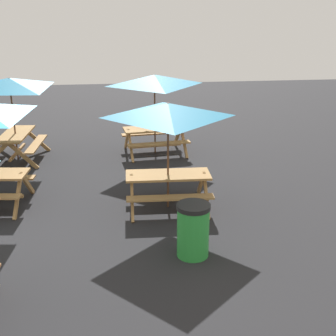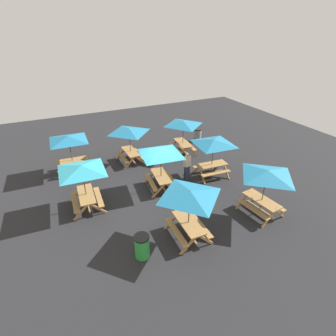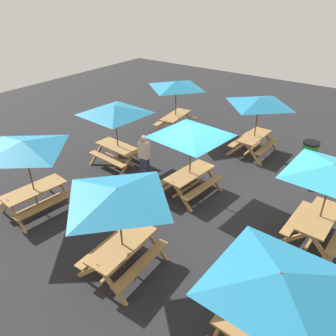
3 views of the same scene
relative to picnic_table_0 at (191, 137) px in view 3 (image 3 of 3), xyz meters
The scene contains 11 objects.
ground_plane 2.00m from the picnic_table_0, 73.03° to the right, with size 31.59×31.59×0.00m, color #232326.
picnic_table_0 is the anchor object (origin of this frame).
picnic_table_1 3.95m from the picnic_table_0, ahead, with size 2.07×2.07×2.34m.
picnic_table_2 3.70m from the picnic_table_0, behind, with size 2.06×2.06×2.34m.
picnic_table_3 5.18m from the picnic_table_0, 39.61° to the left, with size 2.21×2.21×2.34m.
picnic_table_4 3.18m from the picnic_table_0, 88.78° to the left, with size 2.82×2.82×2.34m.
picnic_table_5 4.70m from the picnic_table_0, 137.51° to the left, with size 2.21×2.21×2.34m.
picnic_table_6 3.93m from the picnic_table_0, 89.04° to the right, with size 2.82×2.82×2.34m.
picnic_table_7 5.62m from the picnic_table_0, 134.20° to the right, with size 2.83×2.83×2.34m.
trash_bin_green 5.09m from the picnic_table_0, 32.53° to the right, with size 0.59×0.59×0.98m.
person_standing 2.03m from the picnic_table_0, 96.78° to the left, with size 0.26×0.38×1.67m.
Camera 3 is at (-7.72, -4.44, 6.00)m, focal length 35.00 mm.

